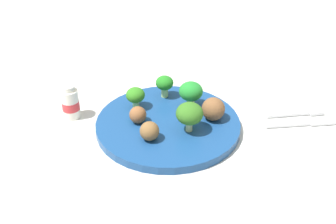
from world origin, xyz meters
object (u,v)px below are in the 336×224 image
(knife, at_px, (305,123))
(broccoli_floret_back_left, at_px, (189,114))
(meatball_mid_left, at_px, (150,131))
(yogurt_bottle, at_px, (70,103))
(meatball_far_rim, at_px, (213,109))
(plate, at_px, (168,124))
(meatball_front_left, at_px, (138,115))
(napkin, at_px, (297,120))
(broccoli_floret_far_rim, at_px, (135,96))
(broccoli_floret_center, at_px, (191,92))
(broccoli_floret_front_right, at_px, (164,84))
(fork, at_px, (298,113))

(knife, bearing_deg, broccoli_floret_back_left, -175.10)
(meatball_mid_left, relative_size, yogurt_bottle, 0.50)
(broccoli_floret_back_left, height_order, meatball_far_rim, broccoli_floret_back_left)
(plate, bearing_deg, meatball_front_left, -179.99)
(meatball_front_left, bearing_deg, napkin, 0.34)
(broccoli_floret_far_rim, bearing_deg, napkin, -9.12)
(broccoli_floret_center, xyz_separation_m, yogurt_bottle, (-0.24, 0.00, -0.02))
(plate, relative_size, broccoli_floret_far_rim, 6.27)
(broccoli_floret_front_right, height_order, meatball_far_rim, broccoli_floret_front_right)
(knife, relative_size, yogurt_bottle, 2.04)
(broccoli_floret_back_left, distance_m, meatball_mid_left, 0.08)
(plate, relative_size, broccoli_floret_center, 5.15)
(knife, bearing_deg, napkin, 113.04)
(broccoli_floret_center, bearing_deg, broccoli_floret_back_left, -98.93)
(plate, xyz_separation_m, meatball_front_left, (-0.06, -0.00, 0.02))
(broccoli_floret_center, height_order, meatball_front_left, broccoli_floret_center)
(napkin, bearing_deg, broccoli_floret_front_right, 160.67)
(plate, xyz_separation_m, broccoli_floret_back_left, (0.04, -0.04, 0.04))
(fork, bearing_deg, plate, -175.65)
(plate, relative_size, fork, 2.32)
(broccoli_floret_center, height_order, knife, broccoli_floret_center)
(meatball_mid_left, distance_m, meatball_front_left, 0.06)
(broccoli_floret_center, relative_size, broccoli_floret_far_rim, 1.22)
(broccoli_floret_far_rim, xyz_separation_m, napkin, (0.32, -0.05, -0.04))
(broccoli_floret_front_right, relative_size, knife, 0.33)
(broccoli_floret_front_right, bearing_deg, meatball_front_left, -120.52)
(meatball_front_left, bearing_deg, broccoli_floret_back_left, -20.75)
(broccoli_floret_front_right, bearing_deg, broccoli_floret_back_left, -73.36)
(broccoli_floret_front_right, xyz_separation_m, meatball_mid_left, (-0.04, -0.15, -0.01))
(broccoli_floret_center, relative_size, meatball_front_left, 1.64)
(broccoli_floret_front_right, xyz_separation_m, yogurt_bottle, (-0.19, -0.04, -0.01))
(broccoli_floret_front_right, bearing_deg, napkin, -19.33)
(meatball_mid_left, bearing_deg, knife, 7.69)
(broccoli_floret_center, xyz_separation_m, broccoli_floret_front_right, (-0.05, 0.04, -0.00))
(broccoli_floret_back_left, distance_m, broccoli_floret_front_right, 0.14)
(meatball_front_left, height_order, fork, meatball_front_left)
(fork, bearing_deg, napkin, -111.71)
(broccoli_floret_front_right, distance_m, napkin, 0.28)
(plate, relative_size, knife, 1.92)
(napkin, xyz_separation_m, fork, (0.01, 0.02, 0.00))
(fork, bearing_deg, yogurt_bottle, 175.85)
(meatball_front_left, relative_size, meatball_far_rim, 0.73)
(knife, height_order, yogurt_bottle, yogurt_bottle)
(broccoli_floret_front_right, distance_m, meatball_far_rim, 0.13)
(plate, distance_m, meatball_mid_left, 0.07)
(broccoli_floret_back_left, relative_size, knife, 0.40)
(knife, bearing_deg, yogurt_bottle, 171.40)
(broccoli_floret_front_right, relative_size, yogurt_bottle, 0.67)
(meatball_front_left, bearing_deg, meatball_far_rim, 0.55)
(yogurt_bottle, bearing_deg, meatball_front_left, -21.83)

